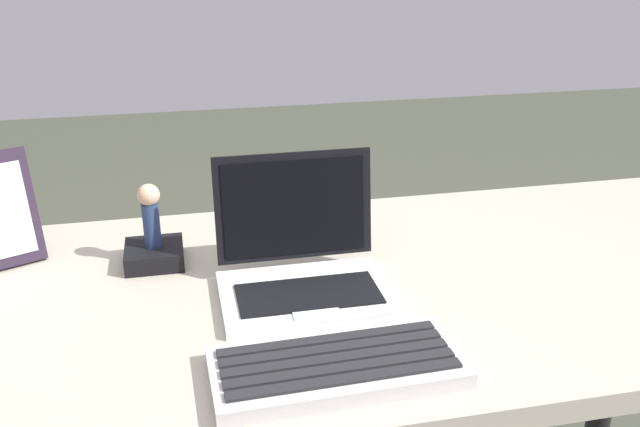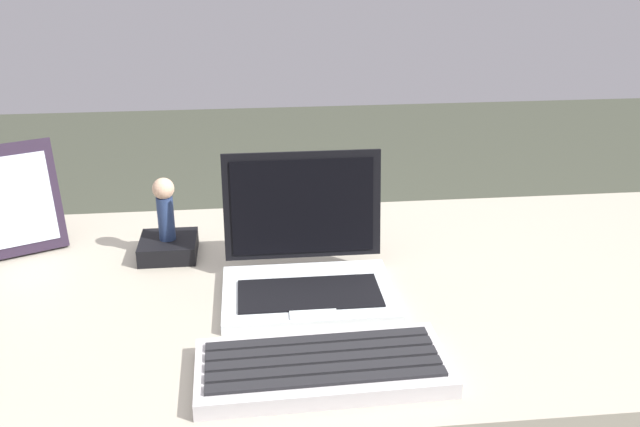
# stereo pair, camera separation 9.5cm
# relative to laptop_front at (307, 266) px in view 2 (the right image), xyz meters

# --- Properties ---
(desk) EXTENTS (1.54, 0.67, 0.70)m
(desk) POSITION_rel_laptop_front_xyz_m (0.08, 0.01, -0.13)
(desk) COLOR #A19987
(desk) RESTS_ON ground
(laptop_front) EXTENTS (0.25, 0.20, 0.20)m
(laptop_front) POSITION_rel_laptop_front_xyz_m (0.00, 0.00, 0.00)
(laptop_front) COLOR silver
(laptop_front) RESTS_ON desk
(external_keyboard) EXTENTS (0.31, 0.15, 0.03)m
(external_keyboard) POSITION_rel_laptop_front_xyz_m (-0.00, -0.22, -0.03)
(external_keyboard) COLOR #B8B4B5
(external_keyboard) RESTS_ON desk
(photo_frame) EXTENTS (0.14, 0.10, 0.19)m
(photo_frame) POSITION_rel_laptop_front_xyz_m (-0.46, 0.19, 0.05)
(photo_frame) COLOR #251B2A
(photo_frame) RESTS_ON desk
(figurine_stand) EXTENTS (0.09, 0.09, 0.03)m
(figurine_stand) POSITION_rel_laptop_front_xyz_m (-0.22, 0.14, -0.02)
(figurine_stand) COLOR black
(figurine_stand) RESTS_ON desk
(figurine) EXTENTS (0.04, 0.04, 0.11)m
(figurine) POSITION_rel_laptop_front_xyz_m (-0.22, 0.14, 0.05)
(figurine) COLOR navy
(figurine) RESTS_ON figurine_stand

